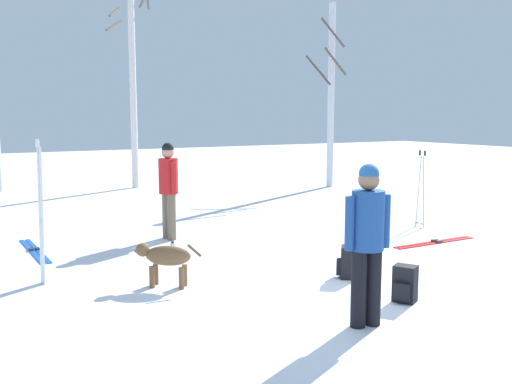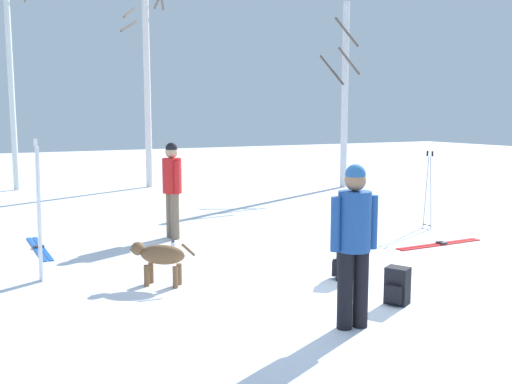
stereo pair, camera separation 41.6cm
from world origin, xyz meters
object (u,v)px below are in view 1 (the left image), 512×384
Objects in this scene: person_0 at (168,184)px; ski_pair_lying_1 at (35,251)px; backpack_0 at (348,263)px; birch_tree_3 at (331,93)px; dog at (165,257)px; ski_poles_0 at (421,187)px; birch_tree_2 at (132,58)px; ski_pair_planted_0 at (41,214)px; ski_pair_lying_0 at (435,242)px; person_1 at (367,234)px; water_bottle_0 at (173,249)px; backpack_1 at (405,284)px.

person_0 reaches higher than ski_pair_lying_1.
birch_tree_3 is at bearing 54.36° from backpack_0.
dog is at bearing -68.56° from ski_pair_lying_1.
birch_tree_2 is (-2.87, 8.81, 3.05)m from ski_poles_0.
ski_pair_planted_0 is 4.10m from backpack_0.
ski_pair_lying_0 is at bearing -78.40° from birch_tree_2.
birch_tree_2 is (1.62, 12.44, 2.87)m from person_1.
ski_pair_lying_1 is 5.10m from backpack_0.
birch_tree_3 reaches higher than ski_pair_planted_0.
ski_poles_0 is (5.81, 1.26, 0.42)m from dog.
dog is 0.38× the size of ski_pair_planted_0.
ski_poles_0 is 5.16m from water_bottle_0.
ski_pair_planted_0 is 10.55m from birch_tree_2.
dog is 2.46m from backpack_0.
backpack_1 reaches higher than ski_pair_lying_1.
ski_pair_planted_0 is at bearing -162.69° from water_bottle_0.
dog is 1.70m from ski_pair_planted_0.
ski_pair_lying_1 is at bearing 114.95° from person_1.
backpack_0 is at bearing 87.30° from backpack_1.
dog is 5.00m from ski_pair_lying_0.
ski_pair_planted_0 reaches higher than person_1.
ski_pair_planted_0 is (-1.34, 0.88, 0.56)m from dog.
person_0 is at bearing 108.40° from backpack_0.
dog is 5.96m from ski_poles_0.
backpack_0 is 1.97× the size of water_bottle_0.
person_0 is 0.90× the size of ski_pair_planted_0.
birch_tree_3 is at bearing 68.85° from ski_poles_0.
backpack_0 is (2.29, -0.87, -0.17)m from dog.
birch_tree_2 is (2.23, 8.55, 3.75)m from water_bottle_0.
birch_tree_3 reaches higher than person_0.
ski_pair_lying_1 is at bearing 111.44° from dog.
person_0 is at bearing 67.43° from dog.
person_1 is 12.87m from birch_tree_2.
birch_tree_2 is at bearing 101.60° from ski_pair_lying_0.
ski_pair_lying_1 is 4.33× the size of backpack_1.
birch_tree_3 is at bearing 37.86° from water_bottle_0.
backpack_1 is (3.58, -2.87, -0.73)m from ski_pair_planted_0.
birch_tree_3 reaches higher than person_1.
person_1 reaches higher than ski_pair_lying_1.
ski_pair_planted_0 reaches higher than dog.
water_bottle_0 is at bearing 113.57° from backpack_1.
birch_tree_3 is (7.03, 4.62, 1.84)m from person_0.
person_0 and person_1 have the same top height.
ski_poles_0 reaches higher than backpack_1.
dog is 0.48× the size of ski_poles_0.
ski_pair_planted_0 is at bearing -95.78° from ski_pair_lying_1.
person_0 reaches higher than ski_pair_lying_0.
ski_pair_lying_0 is 4.04× the size of backpack_1.
ski_poles_0 is at bearing -2.89° from water_bottle_0.
ski_poles_0 is at bearing 3.05° from ski_pair_planted_0.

